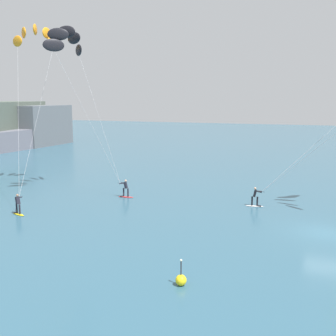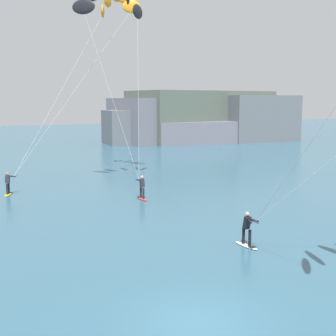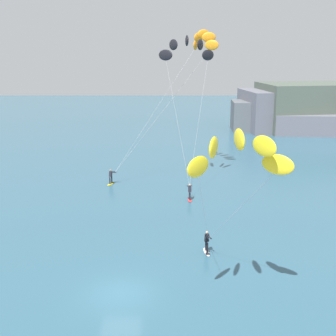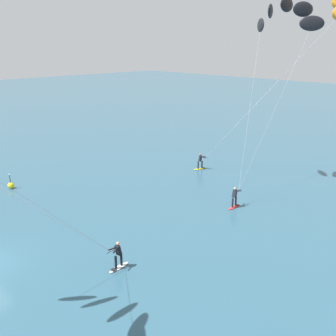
% 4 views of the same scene
% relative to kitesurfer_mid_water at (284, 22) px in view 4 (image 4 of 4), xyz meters
% --- Properties ---
extents(kitesurfer_mid_water, '(5.93, 7.45, 15.73)m').
position_rel_kitesurfer_mid_water_xyz_m(kitesurfer_mid_water, '(0.00, 0.00, 0.00)').
color(kitesurfer_mid_water, red).
rests_on(kitesurfer_mid_water, ground).
extents(kitesurfer_far_out, '(12.26, 8.30, 16.47)m').
position_rel_kitesurfer_mid_water_xyz_m(kitesurfer_far_out, '(1.57, 4.90, 0.72)').
color(kitesurfer_far_out, yellow).
rests_on(kitesurfer_far_out, ground).
extents(marker_buoy, '(0.56, 0.56, 1.38)m').
position_rel_kitesurfer_mid_water_xyz_m(marker_buoy, '(-16.17, -16.35, -13.63)').
color(marker_buoy, yellow).
rests_on(marker_buoy, ground).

